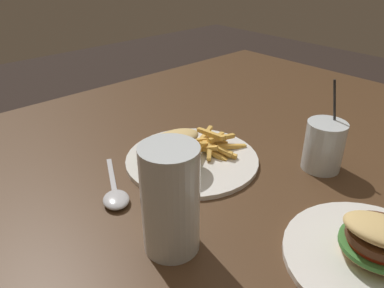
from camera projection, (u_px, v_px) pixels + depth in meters
The scene contains 6 objects.
dining_table at pixel (250, 211), 0.86m from camera, with size 1.45×1.30×0.77m.
meal_plate_near at pixel (184, 154), 0.79m from camera, with size 0.29×0.29×0.10m.
beer_glass at pixel (171, 203), 0.55m from camera, with size 0.09×0.09×0.18m.
juice_glass at pixel (324, 147), 0.77m from camera, with size 0.08×0.08×0.18m.
spoon at pixel (116, 198), 0.68m from camera, with size 0.11×0.18×0.02m.
meal_plate_far at pixel (377, 250), 0.54m from camera, with size 0.27×0.27×0.09m.
Camera 1 is at (0.56, 0.42, 1.19)m, focal length 35.00 mm.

